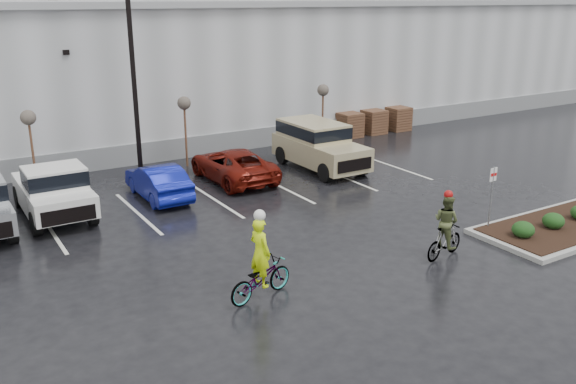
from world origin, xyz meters
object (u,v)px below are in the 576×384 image
sapling_west (29,122)px  pallet_stack_a (349,125)px  pallet_stack_c (398,119)px  sapling_mid (184,107)px  cyclist_hivis (260,271)px  car_blue (158,181)px  sapling_east (323,94)px  pickup_white (51,188)px  cyclist_olive (445,233)px  car_red (233,165)px  pallet_stack_b (374,122)px  lamppost (131,42)px  fire_lane_sign (492,191)px  suv_tan (320,146)px

sapling_west → pallet_stack_a: sapling_west is taller
sapling_west → pallet_stack_c: 20.13m
sapling_mid → pallet_stack_a: bearing=5.7°
cyclist_hivis → car_blue: bearing=-17.0°
sapling_west → car_blue: 5.70m
sapling_east → pickup_white: (-14.07, -3.56, -1.75)m
pickup_white → cyclist_olive: cyclist_olive is taller
sapling_west → cyclist_olive: (9.01, -13.56, -1.95)m
sapling_east → car_blue: 11.08m
car_red → cyclist_hivis: 10.66m
pallet_stack_c → pallet_stack_b: bearing=180.0°
cyclist_hivis → sapling_east: bearing=-53.0°
lamppost → pallet_stack_a: bearing=9.1°
cyclist_olive → cyclist_hivis: bearing=73.0°
sapling_mid → fire_lane_sign: (5.30, -12.80, -1.32)m
pallet_stack_b → pallet_stack_c: 1.80m
pallet_stack_a → pallet_stack_b: same height
lamppost → car_blue: lamppost is taller
sapling_mid → pallet_stack_c: bearing=4.2°
suv_tan → cyclist_olive: (-2.42, -10.02, -0.25)m
pallet_stack_c → car_red: car_red is taller
cyclist_hivis → pickup_white: bearing=5.9°
lamppost → cyclist_hivis: lamppost is taller
sapling_east → cyclist_hivis: size_ratio=1.33×
pallet_stack_c → sapling_east: bearing=-170.5°
cyclist_olive → pallet_stack_c: bearing=-48.0°
sapling_east → car_red: size_ratio=0.66×
pallet_stack_a → suv_tan: 6.81m
pallet_stack_b → suv_tan: (-6.77, -4.54, 0.35)m
pallet_stack_a → cyclist_hivis: cyclist_hivis is taller
sapling_mid → car_red: (0.78, -3.12, -2.05)m
pallet_stack_a → suv_tan: size_ratio=0.26×
sapling_mid → pickup_white: bearing=-151.5°
car_red → cyclist_olive: 10.59m
suv_tan → sapling_west: bearing=162.8°
sapling_mid → suv_tan: sapling_mid is taller
pallet_stack_b → suv_tan: size_ratio=0.26×
car_blue → cyclist_olive: size_ratio=1.92×
car_red → cyclist_olive: bearing=99.5°
car_red → cyclist_hivis: size_ratio=2.03×
lamppost → sapling_mid: (2.50, 1.00, -2.96)m
suv_tan → cyclist_hivis: (-8.30, -9.40, -0.29)m
cyclist_hivis → pallet_stack_b: bearing=-60.2°
sapling_east → pallet_stack_c: sapling_east is taller
sapling_mid → pallet_stack_c: 13.69m
pickup_white → cyclist_hivis: size_ratio=2.17×
lamppost → car_blue: bearing=-94.7°
lamppost → pallet_stack_c: size_ratio=6.83×
pallet_stack_b → fire_lane_sign: fire_lane_sign is taller
sapling_mid → car_blue: size_ratio=0.80×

